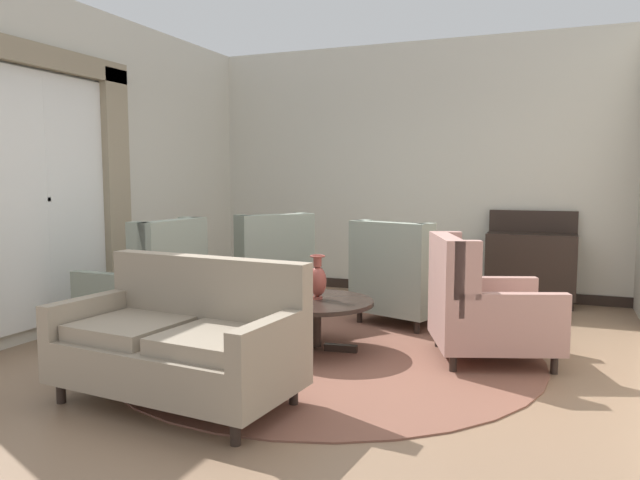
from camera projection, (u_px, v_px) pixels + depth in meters
ground at (313, 363)px, 4.77m from camera, size 9.08×9.08×0.00m
wall_back at (410, 169)px, 7.60m from camera, size 5.40×0.08×3.14m
wall_left at (122, 168)px, 6.47m from camera, size 0.08×4.54×3.14m
baseboard_back at (407, 288)px, 7.71m from camera, size 5.24×0.03×0.12m
area_rug at (326, 352)px, 5.04m from camera, size 3.51×3.51×0.01m
window_with_curtains at (49, 182)px, 5.44m from camera, size 0.12×2.04×2.55m
coffee_table at (315, 308)px, 5.05m from camera, size 0.98×0.98×0.44m
porcelain_vase at (318, 280)px, 5.06m from camera, size 0.15×0.15×0.37m
settee at (181, 342)px, 3.89m from camera, size 1.64×0.95×0.92m
armchair_near_window at (267, 274)px, 6.34m from camera, size 1.14×1.13×1.09m
armchair_far_left at (150, 290)px, 5.44m from camera, size 0.90×0.83×1.09m
armchair_back_corner at (402, 281)px, 5.99m from camera, size 1.07×1.09×1.04m
armchair_near_sideboard at (482, 309)px, 4.80m from camera, size 1.14×1.09×1.00m
sideboard at (531, 264)px, 6.90m from camera, size 0.98×0.41×1.08m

